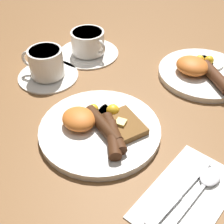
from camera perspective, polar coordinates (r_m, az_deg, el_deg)
The scene contains 8 objects.
ground_plane at distance 0.65m, azimuth -2.22°, elevation -3.75°, with size 3.00×3.00×0.00m, color brown.
breakfast_plate_near at distance 0.64m, azimuth -2.13°, elevation -2.84°, with size 0.25×0.25×0.05m.
breakfast_plate_far at distance 0.83m, azimuth 16.19°, elevation 7.15°, with size 0.23×0.23×0.05m.
teacup_near at distance 0.81m, azimuth -11.92°, elevation 8.27°, with size 0.15×0.15×0.08m.
teacup_far at distance 0.89m, azimuth -4.38°, elevation 12.11°, with size 0.17×0.17×0.07m.
napkin at distance 0.56m, azimuth 13.41°, elevation -14.84°, with size 0.12×0.20×0.01m, color white.
knife at distance 0.56m, azimuth 11.84°, elevation -14.60°, with size 0.02×0.18×0.01m.
spoon at distance 0.58m, azimuth 16.69°, elevation -12.34°, with size 0.04×0.17×0.01m.
Camera 1 is at (0.34, -0.31, 0.46)m, focal length 50.00 mm.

